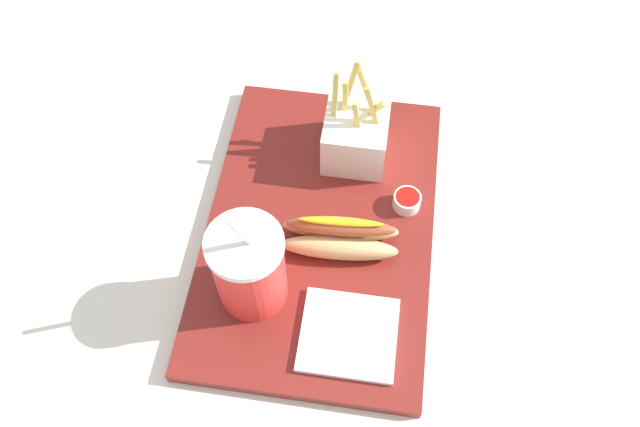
% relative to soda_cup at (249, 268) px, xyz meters
% --- Properties ---
extents(ground_plane, '(2.40, 2.40, 0.02)m').
position_rel_soda_cup_xyz_m(ground_plane, '(-0.11, 0.07, -0.10)').
color(ground_plane, silver).
extents(food_tray, '(0.47, 0.31, 0.02)m').
position_rel_soda_cup_xyz_m(food_tray, '(-0.11, 0.07, -0.08)').
color(food_tray, maroon).
rests_on(food_tray, ground_plane).
extents(soda_cup, '(0.09, 0.09, 0.20)m').
position_rel_soda_cup_xyz_m(soda_cup, '(0.00, 0.00, 0.00)').
color(soda_cup, red).
rests_on(soda_cup, food_tray).
extents(fries_basket, '(0.10, 0.09, 0.14)m').
position_rel_soda_cup_xyz_m(fries_basket, '(-0.24, 0.10, -0.03)').
color(fries_basket, white).
rests_on(fries_basket, food_tray).
extents(hot_dog_1, '(0.07, 0.16, 0.07)m').
position_rel_soda_cup_xyz_m(hot_dog_1, '(-0.08, 0.10, -0.04)').
color(hot_dog_1, '#DBB775').
rests_on(hot_dog_1, food_tray).
extents(ketchup_cup_1, '(0.04, 0.04, 0.02)m').
position_rel_soda_cup_xyz_m(ketchup_cup_1, '(-0.16, 0.18, -0.05)').
color(ketchup_cup_1, white).
rests_on(ketchup_cup_1, food_tray).
extents(napkin_stack, '(0.11, 0.12, 0.01)m').
position_rel_soda_cup_xyz_m(napkin_stack, '(0.04, 0.13, -0.06)').
color(napkin_stack, white).
rests_on(napkin_stack, food_tray).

